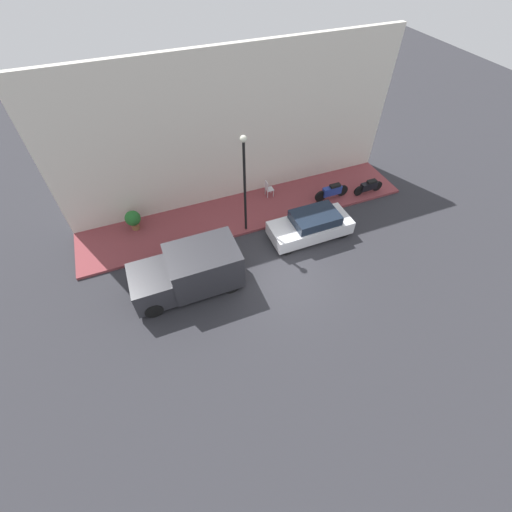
% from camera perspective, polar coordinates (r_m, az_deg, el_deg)
% --- Properties ---
extents(ground_plane, '(60.00, 60.00, 0.00)m').
position_cam_1_polar(ground_plane, '(15.31, 4.66, -3.44)').
color(ground_plane, '#2D2D33').
extents(sidewalk, '(3.06, 17.16, 0.14)m').
position_cam_1_polar(sidewalk, '(18.26, -1.53, 7.41)').
color(sidewalk, brown).
rests_on(sidewalk, ground_plane).
extents(building_facade, '(0.30, 17.16, 7.51)m').
position_cam_1_polar(building_facade, '(17.51, -3.84, 19.99)').
color(building_facade, silver).
rests_on(building_facade, ground_plane).
extents(parked_car, '(1.69, 3.98, 1.32)m').
position_cam_1_polar(parked_car, '(16.82, 9.17, 5.07)').
color(parked_car, silver).
rests_on(parked_car, ground_plane).
extents(delivery_van, '(2.05, 4.48, 1.95)m').
position_cam_1_polar(delivery_van, '(14.43, -11.23, -2.56)').
color(delivery_van, '#2D2D33').
rests_on(delivery_van, ground_plane).
extents(motorcycle_blue, '(0.30, 1.99, 0.86)m').
position_cam_1_polar(motorcycle_blue, '(19.18, 12.56, 10.50)').
color(motorcycle_blue, navy).
rests_on(motorcycle_blue, sidewalk).
extents(motorcycle_black, '(0.30, 1.77, 0.78)m').
position_cam_1_polar(motorcycle_black, '(20.14, 18.29, 10.96)').
color(motorcycle_black, black).
rests_on(motorcycle_black, sidewalk).
extents(streetlamp, '(0.29, 0.29, 5.00)m').
position_cam_1_polar(streetlamp, '(15.27, -1.93, 12.99)').
color(streetlamp, black).
rests_on(streetlamp, sidewalk).
extents(potted_plant, '(0.75, 0.75, 1.05)m').
position_cam_1_polar(potted_plant, '(17.82, -19.81, 5.81)').
color(potted_plant, brown).
rests_on(potted_plant, sidewalk).
extents(cafe_chair, '(0.40, 0.40, 0.95)m').
position_cam_1_polar(cafe_chair, '(18.88, 2.03, 11.26)').
color(cafe_chair, silver).
rests_on(cafe_chair, sidewalk).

